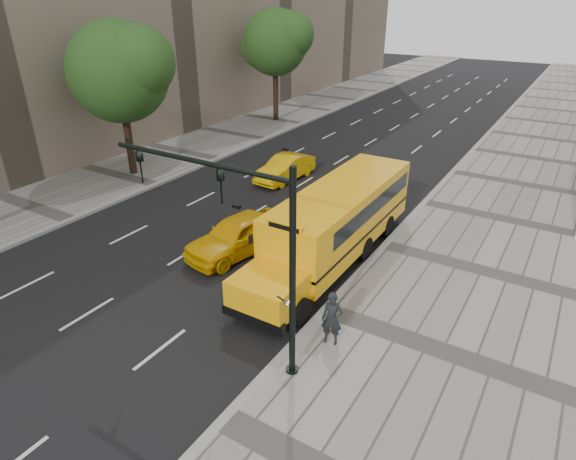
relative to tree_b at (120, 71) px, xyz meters
The scene contains 12 objects.
ground 12.07m from the tree_b, ahead, with size 140.00×140.00×0.00m, color black.
sidewalk_museum 23.20m from the tree_b, ahead, with size 12.00×140.00×0.15m, color gray.
sidewalk_far 6.10m from the tree_b, 129.54° to the right, with size 6.00×140.00×0.15m, color gray.
curb_museum 17.48m from the tree_b, ahead, with size 0.30×140.00×0.15m, color gray.
curb_far 6.52m from the tree_b, 17.05° to the right, with size 0.30×140.00×0.15m, color gray.
tree_b is the anchor object (origin of this frame).
tree_c 15.93m from the tree_b, 90.02° to the left, with size 5.90×5.24×9.02m.
school_bus 15.70m from the tree_b, ahead, with size 2.96×11.56×3.19m.
taxi_near 13.14m from the tree_b, 21.48° to the right, with size 1.96×4.87×1.66m, color #E7AA05.
taxi_far 10.65m from the tree_b, 27.11° to the left, with size 1.51×4.33×1.43m, color #E7AA05.
pedestrian 19.69m from the tree_b, 24.14° to the right, with size 0.65×0.43×1.79m, color black.
traffic_signal 18.37m from the tree_b, 31.42° to the right, with size 6.18×0.36×6.40m.
Camera 1 is at (12.13, -17.96, 10.06)m, focal length 30.00 mm.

